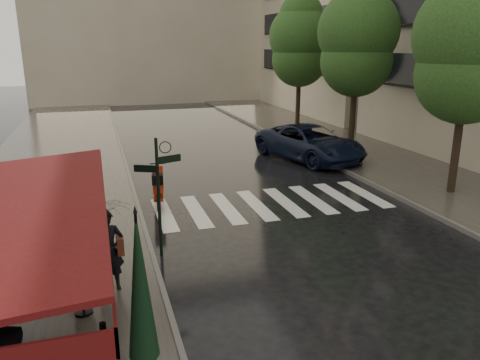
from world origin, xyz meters
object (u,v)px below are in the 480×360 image
pedestrian_with_umbrella (106,217)px  parasol_back (78,256)px  parasol_front (140,286)px  parked_car (310,143)px  scooter (158,188)px

pedestrian_with_umbrella → parasol_back: (-0.57, -0.85, -0.43)m
pedestrian_with_umbrella → parasol_front: bearing=-83.5°
parasol_front → parked_car: bearing=55.0°
parasol_front → parasol_back: (-1.00, 2.00, -0.25)m
pedestrian_with_umbrella → parked_car: bearing=44.8°
pedestrian_with_umbrella → parasol_back: 1.11m
scooter → parked_car: 8.93m
parasol_back → pedestrian_with_umbrella: bearing=56.0°
parasol_front → parasol_back: 2.25m
pedestrian_with_umbrella → scooter: pedestrian_with_umbrella is taller
scooter → parked_car: (7.72, 4.47, 0.21)m
parked_car → parasol_front: size_ratio=2.09×
pedestrian_with_umbrella → parasol_front: 2.89m
pedestrian_with_umbrella → parasol_back: bearing=-126.0°
scooter → parasol_front: 8.69m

